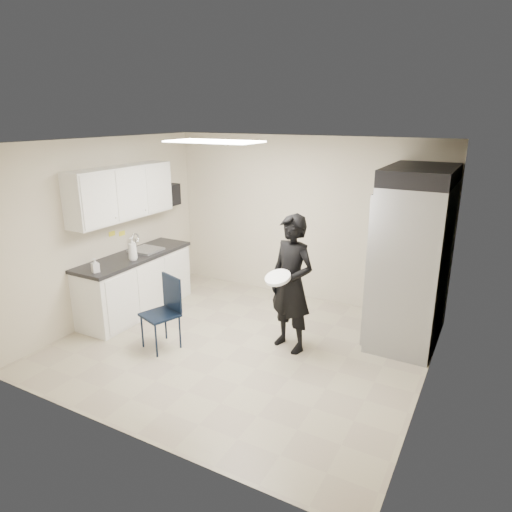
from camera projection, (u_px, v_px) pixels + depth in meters
The scene contains 21 objects.
floor at pixel (241, 346), 5.97m from camera, with size 4.50×4.50×0.00m, color tan.
ceiling at pixel (239, 142), 5.19m from camera, with size 4.50×4.50×0.00m, color white.
back_wall at pixel (303, 219), 7.26m from camera, with size 4.50×4.50×0.00m, color beige.
left_wall at pixel (106, 230), 6.61m from camera, with size 4.00×4.00×0.00m, color beige.
right_wall at pixel (434, 282), 4.56m from camera, with size 4.00×4.00×0.00m, color beige.
ceiling_panel at pixel (214, 141), 5.81m from camera, with size 1.20×0.60×0.02m, color white.
lower_counter at pixel (136, 285), 6.90m from camera, with size 0.60×1.90×0.86m, color silver.
countertop at pixel (134, 256), 6.76m from camera, with size 0.64×1.95×0.05m, color black.
sink at pixel (146, 253), 6.97m from camera, with size 0.42×0.40×0.14m, color gray.
faucet at pixel (136, 242), 7.01m from camera, with size 0.02×0.02×0.24m, color silver.
upper_cabinets at pixel (122, 193), 6.54m from camera, with size 0.35×1.80×0.75m, color silver.
towel_dispenser at pixel (170, 195), 7.59m from camera, with size 0.22×0.30×0.35m, color black.
notice_sticker_left at pixel (112, 234), 6.71m from camera, with size 0.00×0.12×0.07m, color yellow.
notice_sticker_right at pixel (122, 233), 6.89m from camera, with size 0.00×0.12×0.07m, color yellow.
commercial_fridge at pixel (412, 264), 5.89m from camera, with size 0.80×1.35×2.10m, color gray.
fridge_compressor at pixel (421, 175), 5.55m from camera, with size 0.80×1.35×0.20m, color black.
folding_chair at pixel (160, 315), 5.80m from camera, with size 0.41×0.41×0.92m, color black.
man_tuxedo at pixel (291, 284), 5.68m from camera, with size 0.65×0.43×1.76m, color black.
bucket_lid at pixel (278, 278), 5.47m from camera, with size 0.32×0.32×0.04m, color silver.
soap_bottle_a at pixel (132, 249), 6.47m from camera, with size 0.13×0.13×0.34m, color white.
soap_bottle_b at pixel (95, 265), 5.99m from camera, with size 0.09×0.09×0.19m, color silver.
Camera 1 is at (2.73, -4.60, 2.91)m, focal length 32.00 mm.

